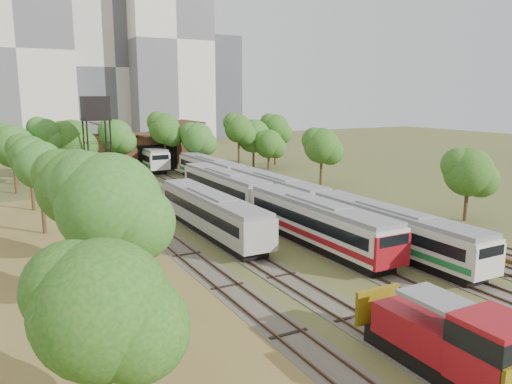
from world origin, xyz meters
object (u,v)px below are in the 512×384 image
railcar_green_set (275,192)px  water_tower (95,110)px  railcar_red_set (264,202)px  shunter_locomotive (456,344)px

railcar_green_set → water_tower: bearing=120.4°
railcar_red_set → railcar_green_set: bearing=49.1°
water_tower → railcar_red_set: bearing=-70.9°
railcar_red_set → shunter_locomotive: railcar_red_set is taller
railcar_red_set → railcar_green_set: size_ratio=0.66×
railcar_red_set → water_tower: water_tower is taller
shunter_locomotive → railcar_red_set: bearing=77.6°
railcar_red_set → shunter_locomotive: size_ratio=4.27×
railcar_green_set → water_tower: water_tower is taller
shunter_locomotive → railcar_green_set: bearing=72.6°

